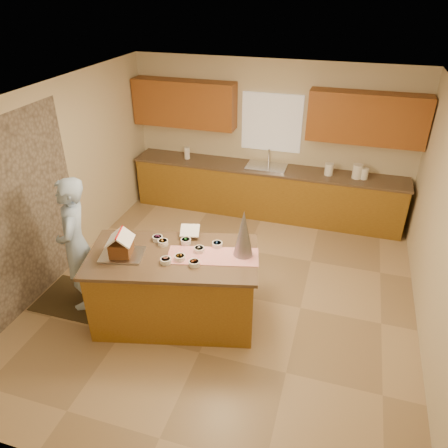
{
  "coord_description": "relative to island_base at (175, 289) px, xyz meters",
  "views": [
    {
      "loc": [
        1.33,
        -4.53,
        3.86
      ],
      "look_at": [
        -0.1,
        0.2,
        1.0
      ],
      "focal_mm": 34.49,
      "sensor_mm": 36.0,
      "label": 1
    }
  ],
  "objects": [
    {
      "name": "ceiling",
      "position": [
        0.48,
        0.66,
        2.23
      ],
      "size": [
        5.5,
        5.5,
        0.0
      ],
      "primitive_type": "plane",
      "color": "silver",
      "rests_on": "floor"
    },
    {
      "name": "upper_cabinet_left",
      "position": [
        -1.07,
        3.23,
        1.43
      ],
      "size": [
        1.85,
        0.35,
        0.8
      ],
      "primitive_type": "cube",
      "color": "#9D5E21",
      "rests_on": "wall_back"
    },
    {
      "name": "paper_towel",
      "position": [
        -1.01,
        3.11,
        0.56
      ],
      "size": [
        0.1,
        0.1,
        0.22
      ],
      "primitive_type": "cylinder",
      "color": "white",
      "rests_on": "back_counter_top"
    },
    {
      "name": "gingerbread_house",
      "position": [
        -0.56,
        -0.19,
        0.66
      ],
      "size": [
        0.36,
        0.36,
        0.3
      ],
      "color": "brown",
      "rests_on": "baking_tray"
    },
    {
      "name": "tinsel_tree",
      "position": [
        0.8,
        0.25,
        0.81
      ],
      "size": [
        0.28,
        0.28,
        0.59
      ],
      "primitive_type": "cone",
      "rotation": [
        0.0,
        0.0,
        0.24
      ],
      "color": "#A6A8B1",
      "rests_on": "island_top"
    },
    {
      "name": "sink",
      "position": [
        0.48,
        3.11,
        0.42
      ],
      "size": [
        0.7,
        0.45,
        0.12
      ],
      "primitive_type": "cube",
      "color": "silver",
      "rests_on": "back_counter_top"
    },
    {
      "name": "back_counter_top",
      "position": [
        0.48,
        3.11,
        0.43
      ],
      "size": [
        4.85,
        0.63,
        0.04
      ],
      "primitive_type": "cube",
      "color": "brown",
      "rests_on": "back_counter_base"
    },
    {
      "name": "wall_front",
      "position": [
        0.48,
        -2.09,
        0.88
      ],
      "size": [
        5.5,
        5.5,
        0.0
      ],
      "primitive_type": "plane",
      "color": "beige",
      "rests_on": "floor"
    },
    {
      "name": "rug",
      "position": [
        -1.36,
        -0.05,
        -0.47
      ],
      "size": [
        1.23,
        0.8,
        0.01
      ],
      "primitive_type": "cube",
      "color": "black",
      "rests_on": "floor"
    },
    {
      "name": "floor",
      "position": [
        0.48,
        0.66,
        -0.47
      ],
      "size": [
        5.5,
        5.5,
        0.0
      ],
      "primitive_type": "plane",
      "color": "tan",
      "rests_on": "ground"
    },
    {
      "name": "wall_back",
      "position": [
        0.48,
        3.41,
        0.88
      ],
      "size": [
        5.5,
        5.5,
        0.0
      ],
      "primitive_type": "plane",
      "color": "beige",
      "rests_on": "floor"
    },
    {
      "name": "back_counter_base",
      "position": [
        0.48,
        3.11,
        -0.03
      ],
      "size": [
        4.8,
        0.6,
        0.88
      ],
      "primitive_type": "cube",
      "color": "#895E1C",
      "rests_on": "floor"
    },
    {
      "name": "wall_right",
      "position": [
        2.98,
        0.66,
        0.88
      ],
      "size": [
        5.5,
        5.5,
        0.0
      ],
      "primitive_type": "plane",
      "color": "beige",
      "rests_on": "floor"
    },
    {
      "name": "baking_tray",
      "position": [
        -0.56,
        -0.19,
        0.53
      ],
      "size": [
        0.57,
        0.47,
        0.03
      ],
      "primitive_type": "cube",
      "rotation": [
        0.0,
        0.0,
        0.24
      ],
      "color": "silver",
      "rests_on": "island_top"
    },
    {
      "name": "window_curtain",
      "position": [
        0.48,
        3.38,
        1.18
      ],
      "size": [
        1.05,
        0.03,
        1.0
      ],
      "primitive_type": "cube",
      "color": "white",
      "rests_on": "wall_back"
    },
    {
      "name": "table_runner",
      "position": [
        0.47,
        0.11,
        0.52
      ],
      "size": [
        1.13,
        0.63,
        0.01
      ],
      "primitive_type": "cube",
      "rotation": [
        0.0,
        0.0,
        0.24
      ],
      "color": "red",
      "rests_on": "island_top"
    },
    {
      "name": "boy",
      "position": [
        -1.31,
        -0.05,
        0.44
      ],
      "size": [
        0.67,
        0.78,
        1.81
      ],
      "primitive_type": "imported",
      "rotation": [
        0.0,
        0.0,
        -1.15
      ],
      "color": "#A0BDE3",
      "rests_on": "rug"
    },
    {
      "name": "island_base",
      "position": [
        0.0,
        0.0,
        0.0
      ],
      "size": [
        2.11,
        1.39,
        0.94
      ],
      "primitive_type": "cube",
      "rotation": [
        0.0,
        0.0,
        0.24
      ],
      "color": "#895E1C",
      "rests_on": "floor"
    },
    {
      "name": "candy_bowls",
      "position": [
        0.09,
        0.1,
        0.54
      ],
      "size": [
        0.89,
        0.63,
        0.06
      ],
      "color": "white",
      "rests_on": "island_top"
    },
    {
      "name": "canister_b",
      "position": [
        2.02,
        3.11,
        0.57
      ],
      "size": [
        0.16,
        0.16,
        0.24
      ],
      "primitive_type": "cylinder",
      "color": "white",
      "rests_on": "back_counter_top"
    },
    {
      "name": "upper_cabinet_right",
      "position": [
        2.03,
        3.23,
        1.43
      ],
      "size": [
        1.85,
        0.35,
        0.8
      ],
      "primitive_type": "cube",
      "color": "#9D5E21",
      "rests_on": "wall_back"
    },
    {
      "name": "island_top",
      "position": [
        0.0,
        0.0,
        0.49
      ],
      "size": [
        2.21,
        1.5,
        0.04
      ],
      "primitive_type": "cube",
      "rotation": [
        0.0,
        0.0,
        0.24
      ],
      "color": "brown",
      "rests_on": "island_base"
    },
    {
      "name": "canister_a",
      "position": [
        1.56,
        3.11,
        0.55
      ],
      "size": [
        0.15,
        0.15,
        0.2
      ],
      "primitive_type": "cylinder",
      "color": "white",
      "rests_on": "back_counter_top"
    },
    {
      "name": "cookbook",
      "position": [
        0.06,
        0.43,
        0.61
      ],
      "size": [
        0.27,
        0.23,
        0.1
      ],
      "primitive_type": "cube",
      "rotation": [
        -1.13,
        0.0,
        0.24
      ],
      "color": "white",
      "rests_on": "island_top"
    },
    {
      "name": "stone_accent",
      "position": [
        -2.0,
        -0.14,
        0.78
      ],
      "size": [
        0.0,
        2.5,
        2.5
      ],
      "primitive_type": "plane",
      "rotation": [
        1.57,
        0.0,
        1.57
      ],
      "color": "gray",
      "rests_on": "wall_left"
    },
    {
      "name": "faucet",
      "position": [
        0.48,
        3.29,
        0.59
      ],
      "size": [
        0.03,
        0.03,
        0.28
      ],
      "primitive_type": "cylinder",
      "color": "silver",
      "rests_on": "back_counter_top"
    },
    {
      "name": "canister_c",
      "position": [
        2.13,
        3.11,
        0.54
      ],
      "size": [
        0.13,
        0.13,
        0.18
      ],
      "primitive_type": "cylinder",
      "color": "white",
      "rests_on": "back_counter_top"
    },
    {
      "name": "wall_left",
      "position": [
        -2.02,
        0.66,
        0.88
      ],
      "size": [
        5.5,
        5.5,
        0.0
      ],
      "primitive_type": "plane",
      "color": "beige",
      "rests_on": "floor"
    }
  ]
}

